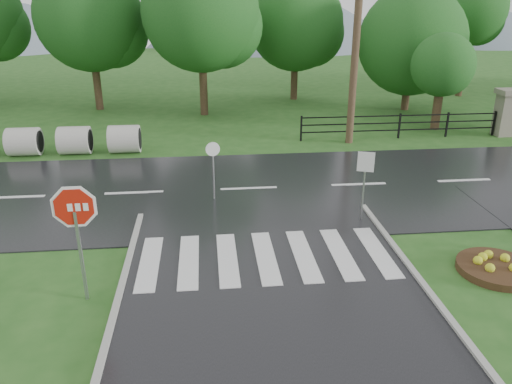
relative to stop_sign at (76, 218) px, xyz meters
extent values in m
cube|color=black|center=(4.27, 6.40, -2.02)|extent=(90.00, 8.00, 0.04)
cube|color=silver|center=(1.27, 1.40, -1.96)|extent=(0.50, 2.80, 0.02)
cube|color=silver|center=(2.27, 1.40, -1.96)|extent=(0.50, 2.80, 0.02)
cube|color=silver|center=(3.27, 1.40, -1.96)|extent=(0.50, 2.80, 0.02)
cube|color=silver|center=(4.27, 1.40, -1.96)|extent=(0.50, 2.80, 0.02)
cube|color=silver|center=(5.27, 1.40, -1.96)|extent=(0.50, 2.80, 0.02)
cube|color=silver|center=(6.27, 1.40, -1.96)|extent=(0.50, 2.80, 0.02)
cube|color=silver|center=(7.27, 1.40, -1.96)|extent=(0.50, 2.80, 0.02)
cube|color=gray|center=(17.27, 12.40, -1.02)|extent=(0.80, 0.80, 2.00)
cube|color=#6B6659|center=(17.27, 12.40, 0.10)|extent=(1.00, 1.00, 0.24)
cube|color=black|center=(12.02, 12.40, -1.62)|extent=(9.50, 0.05, 0.05)
cube|color=black|center=(12.02, 12.40, -1.27)|extent=(9.50, 0.05, 0.05)
cube|color=black|center=(12.02, 12.40, -0.92)|extent=(9.50, 0.05, 0.05)
cube|color=black|center=(7.27, 12.40, -1.42)|extent=(0.08, 0.08, 1.20)
cube|color=black|center=(16.77, 12.40, -1.42)|extent=(0.08, 0.08, 1.20)
sphere|color=slate|center=(-23.73, 61.40, -16.42)|extent=(40.00, 40.00, 40.00)
sphere|color=slate|center=(12.27, 61.40, -19.30)|extent=(48.00, 48.00, 48.00)
sphere|color=slate|center=(40.27, 61.40, -14.98)|extent=(36.00, 36.00, 36.00)
cylinder|color=#9E9B93|center=(-4.90, 11.40, -1.42)|extent=(1.30, 1.20, 1.20)
cylinder|color=#9E9B93|center=(-2.80, 11.40, -1.42)|extent=(1.30, 1.20, 1.20)
cylinder|color=#9E9B93|center=(-0.70, 11.40, -1.42)|extent=(1.30, 1.20, 1.20)
cube|color=#939399|center=(0.00, 0.00, -0.94)|extent=(0.07, 0.07, 2.17)
cylinder|color=white|center=(0.00, 0.01, 0.26)|extent=(1.30, 0.06, 1.31)
cylinder|color=#AD180C|center=(0.00, 0.00, 0.26)|extent=(1.13, 0.07, 1.13)
cylinder|color=#332111|center=(9.92, 0.16, -1.93)|extent=(1.93, 1.93, 0.19)
cube|color=#939399|center=(7.45, 3.44, -0.99)|extent=(0.04, 0.04, 2.07)
cube|color=white|center=(7.45, 3.42, -0.12)|extent=(0.47, 0.18, 0.60)
cylinder|color=#939399|center=(3.03, 5.57, -1.08)|extent=(0.06, 0.06, 1.88)
cylinder|color=white|center=(3.03, 5.55, -0.24)|extent=(0.47, 0.09, 0.47)
cylinder|color=#473523|center=(9.45, 11.90, 2.96)|extent=(0.33, 0.33, 9.96)
cylinder|color=#3D2B1C|center=(14.51, 13.90, -0.68)|extent=(0.45, 0.45, 2.68)
sphere|color=#18501A|center=(14.51, 13.90, 1.19)|extent=(3.08, 3.08, 3.08)
camera|label=1|loc=(2.84, -10.00, 4.46)|focal=35.00mm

